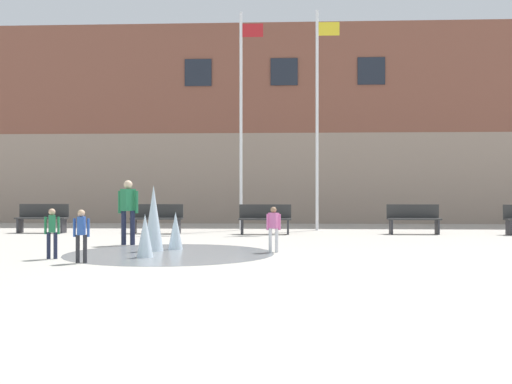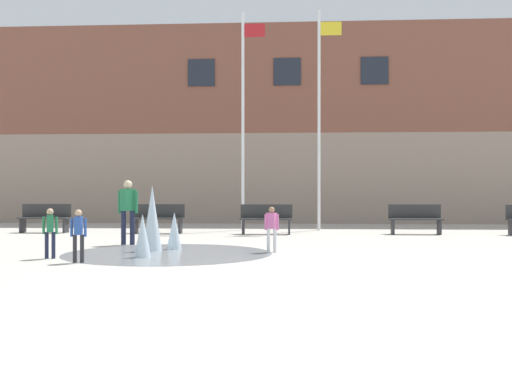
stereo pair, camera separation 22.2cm
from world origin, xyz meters
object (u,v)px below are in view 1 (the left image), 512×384
park_bench_far_left (42,218)px  child_running (273,226)px  child_with_pink_shirt (52,229)px  park_bench_left_of_flagpoles (157,218)px  flagpole_right (318,113)px  park_bench_center (265,219)px  adult_in_red (128,207)px  flagpole_left (242,114)px  child_in_fountain (81,232)px  park_bench_under_right_flagpole (413,218)px

park_bench_far_left → child_running: bearing=-37.4°
child_with_pink_shirt → park_bench_far_left: bearing=-179.9°
park_bench_left_of_flagpoles → flagpole_right: size_ratio=0.22×
park_bench_far_left → park_bench_center: size_ratio=1.00×
park_bench_center → adult_in_red: adult_in_red is taller
park_bench_left_of_flagpoles → child_running: 6.71m
park_bench_center → flagpole_right: flagpole_right is taller
park_bench_far_left → park_bench_center: same height
park_bench_left_of_flagpoles → flagpole_right: 6.40m
flagpole_right → park_bench_far_left: bearing=-169.6°
flagpole_left → flagpole_right: (2.57, -0.00, 0.01)m
park_bench_left_of_flagpoles → child_in_fountain: (0.23, -7.64, 0.10)m
park_bench_far_left → flagpole_left: bearing=14.6°
park_bench_left_of_flagpoles → flagpole_left: 4.61m
park_bench_under_right_flagpole → child_in_fountain: size_ratio=1.62×
child_running → flagpole_right: size_ratio=0.13×
park_bench_under_right_flagpole → child_running: bearing=-126.6°
child_in_fountain → flagpole_right: flagpole_right is taller
flagpole_right → adult_in_red: bearing=-131.2°
flagpole_left → flagpole_right: 2.57m
child_running → flagpole_left: flagpole_left is taller
park_bench_center → child_running: child_running is taller
park_bench_far_left → park_bench_under_right_flagpole: size_ratio=1.00×
park_bench_left_of_flagpoles → child_in_fountain: 7.65m
flagpole_right → park_bench_center: bearing=-132.6°
child_in_fountain → park_bench_left_of_flagpoles: bearing=-7.5°
park_bench_center → child_in_fountain: child_in_fountain is taller
park_bench_far_left → flagpole_right: 9.58m
child_in_fountain → child_with_pink_shirt: 1.02m
child_in_fountain → flagpole_left: 10.19m
adult_in_red → flagpole_right: bearing=168.6°
park_bench_far_left → park_bench_left_of_flagpoles: 3.68m
park_bench_far_left → child_running: child_running is taller
park_bench_far_left → child_with_pink_shirt: (3.11, -7.09, 0.10)m
child_in_fountain → park_bench_far_left: bearing=17.6°
park_bench_far_left → child_running: (7.41, -5.66, 0.10)m
park_bench_far_left → park_bench_left_of_flagpoles: (3.68, -0.09, 0.00)m
child_in_fountain → child_running: (3.51, 2.07, 0.00)m
park_bench_far_left → child_with_pink_shirt: bearing=-66.3°
park_bench_center → flagpole_left: 4.02m
park_bench_center → child_with_pink_shirt: bearing=-120.0°
flagpole_left → child_running: bearing=-80.6°
park_bench_left_of_flagpoles → park_bench_center: bearing=-2.8°
flagpole_left → flagpole_right: size_ratio=1.00×
park_bench_far_left → flagpole_left: flagpole_left is taller
park_bench_far_left → park_bench_under_right_flagpole: (11.62, -0.00, 0.00)m
park_bench_under_right_flagpole → park_bench_left_of_flagpoles: bearing=-179.4°
park_bench_left_of_flagpoles → child_running: (3.74, -5.57, 0.10)m
adult_in_red → flagpole_left: 6.85m
park_bench_center → child_in_fountain: (-3.15, -7.48, 0.10)m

